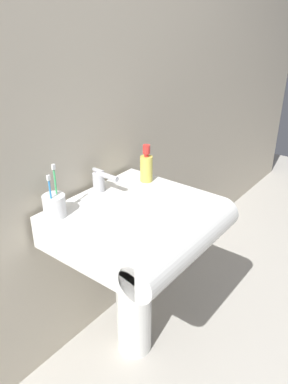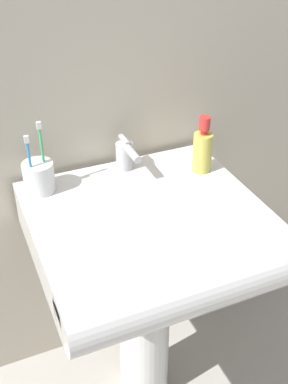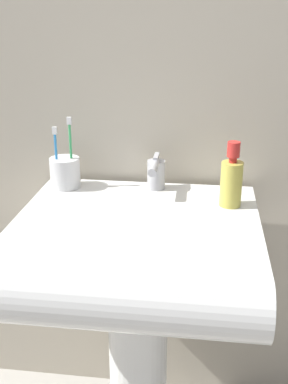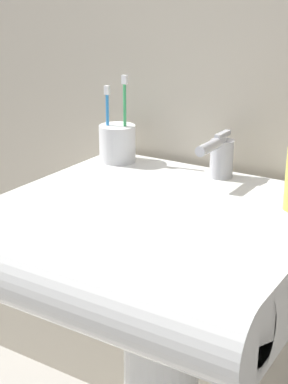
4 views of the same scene
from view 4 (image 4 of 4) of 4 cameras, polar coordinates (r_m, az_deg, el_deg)
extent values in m
cube|color=white|center=(1.14, 1.86, -4.20)|extent=(0.59, 0.50, 0.13)
cylinder|color=white|center=(0.96, -5.82, -9.35)|extent=(0.59, 0.13, 0.13)
cylinder|color=#B7B7BC|center=(1.27, 7.54, 3.23)|extent=(0.05, 0.05, 0.08)
cylinder|color=#B7B7BC|center=(1.21, 6.57, 4.48)|extent=(0.02, 0.11, 0.02)
cube|color=#B7B7BC|center=(1.25, 7.65, 5.54)|extent=(0.01, 0.06, 0.01)
cylinder|color=white|center=(1.37, -2.60, 4.74)|extent=(0.08, 0.08, 0.09)
cylinder|color=#338CD8|center=(1.36, -3.54, 6.52)|extent=(0.01, 0.01, 0.14)
cube|color=white|center=(1.35, -3.62, 9.83)|extent=(0.01, 0.01, 0.02)
cylinder|color=#3FB266|center=(1.35, -1.87, 6.96)|extent=(0.01, 0.01, 0.17)
cube|color=white|center=(1.33, -1.91, 10.84)|extent=(0.01, 0.01, 0.02)
camera|label=1|loc=(1.54, -59.89, 22.06)|focal=35.00mm
camera|label=2|loc=(0.99, -68.22, 28.33)|focal=45.00mm
camera|label=3|loc=(0.41, -85.33, 14.57)|focal=45.00mm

